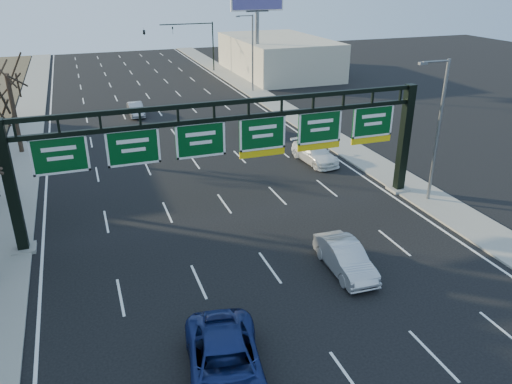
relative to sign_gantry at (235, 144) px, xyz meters
name	(u,v)px	position (x,y,z in m)	size (l,w,h in m)	color
ground	(285,289)	(-0.16, -8.00, -4.63)	(160.00, 160.00, 0.00)	black
sidewalk_left	(18,173)	(-12.96, 12.00, -4.57)	(3.00, 120.00, 0.12)	gray
sidewalk_right	(330,137)	(12.64, 12.00, -4.57)	(3.00, 120.00, 0.12)	gray
lane_markings	(189,154)	(-0.16, 12.00, -4.62)	(21.60, 120.00, 0.01)	white
sign_gantry	(235,144)	(0.00, 0.00, 0.00)	(24.60, 1.20, 7.20)	black
building_right_distant	(278,56)	(19.84, 42.00, -2.13)	(12.00, 20.00, 5.00)	#B9B099
tree_far	(3,60)	(-12.96, 17.00, 2.86)	(3.60, 3.60, 8.86)	#2C2218
streetlight_near	(437,125)	(12.31, -2.00, 0.45)	(2.15, 0.22, 9.00)	slate
streetlight_far	(252,49)	(12.31, 32.00, 0.45)	(2.15, 0.22, 9.00)	slate
billboard_right	(257,11)	(14.84, 36.98, 4.43)	(7.00, 0.50, 12.00)	slate
traffic_signal_mast	(171,34)	(5.53, 47.00, 0.87)	(10.16, 0.54, 7.00)	black
car_blue_suv	(226,365)	(-4.45, -12.62, -3.82)	(2.68, 5.82, 1.62)	navy
car_silver_sedan	(345,258)	(3.22, -7.54, -3.89)	(1.56, 4.48, 1.47)	#B3B4B8
car_white_wagon	(315,153)	(8.64, 6.93, -3.92)	(1.98, 4.86, 1.41)	white
car_grey_far	(256,126)	(6.83, 15.45, -3.94)	(1.63, 4.04, 1.38)	#3C3E40
car_silver_distant	(136,109)	(-2.61, 25.49, -3.97)	(1.40, 4.01, 1.32)	#A1A1A5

